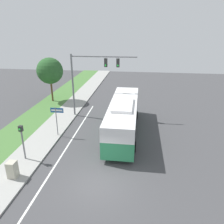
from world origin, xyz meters
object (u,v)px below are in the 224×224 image
bus (123,115)px  signal_gantry (91,73)px  utility_cabinet (12,169)px  street_sign (57,116)px  pedestrian_signal (22,137)px

bus → signal_gantry: size_ratio=1.60×
signal_gantry → utility_cabinet: size_ratio=6.16×
utility_cabinet → signal_gantry: bearing=76.1°
signal_gantry → street_sign: (-2.11, -5.33, -3.05)m
street_sign → signal_gantry: bearing=68.4°
bus → signal_gantry: signal_gantry is taller
pedestrian_signal → utility_cabinet: bearing=-82.1°
signal_gantry → street_sign: size_ratio=2.48×
street_sign → utility_cabinet: bearing=-97.1°
pedestrian_signal → bus: bearing=39.5°
signal_gantry → pedestrian_signal: size_ratio=2.46×
bus → utility_cabinet: bearing=-130.2°
pedestrian_signal → utility_cabinet: pedestrian_signal is taller
bus → pedestrian_signal: 9.23m
pedestrian_signal → street_sign: bearing=75.3°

